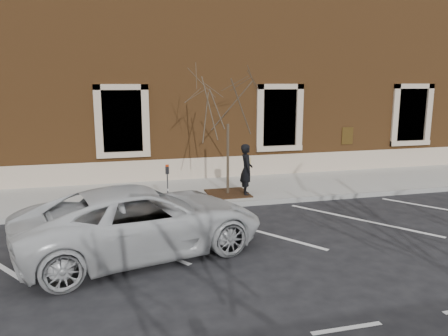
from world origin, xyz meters
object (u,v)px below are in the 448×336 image
object	(u,v)px
sapling	(228,104)
white_truck	(143,220)
parking_meter	(167,176)
man	(246,170)

from	to	relation	value
sapling	white_truck	bearing A→B (deg)	-127.14
parking_meter	sapling	size ratio (longest dim) A/B	0.28
white_truck	sapling	bearing A→B (deg)	-51.37
man	parking_meter	bearing A→B (deg)	104.24
man	parking_meter	xyz separation A→B (m)	(-2.59, -0.22, -0.03)
man	white_truck	xyz separation A→B (m)	(-3.60, -3.75, -0.23)
parking_meter	sapling	world-z (taller)	sapling
sapling	white_truck	world-z (taller)	sapling
parking_meter	white_truck	bearing A→B (deg)	-130.40
parking_meter	white_truck	distance (m)	3.67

